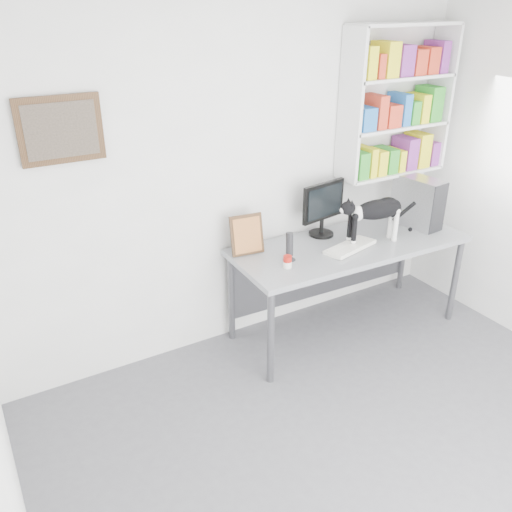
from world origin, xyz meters
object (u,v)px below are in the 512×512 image
Objects in this scene: pc_tower at (417,202)px; speaker at (290,246)px; bookshelf at (397,102)px; desk at (347,287)px; keyboard at (350,247)px; monitor at (322,209)px; leaning_print at (247,234)px; cat at (375,220)px; soup_can at (287,262)px.

pc_tower is 1.88× the size of speaker.
pc_tower is (0.09, -0.28, -0.81)m from bookshelf.
bookshelf is at bearing 38.46° from speaker.
keyboard is (-0.08, -0.09, 0.43)m from desk.
monitor is 0.72m from leaning_print.
cat reaches higher than keyboard.
leaning_print is at bearing 110.59° from soup_can.
speaker is (-0.50, -0.26, -0.12)m from monitor.
speaker is at bearing -174.79° from cat.
bookshelf is 2.64× the size of monitor.
monitor is 4.96× the size of soup_can.
monitor is 0.58m from speaker.
keyboard is at bearing -151.70° from bookshelf.
leaning_print is (-0.75, 0.35, 0.15)m from keyboard.
desk is 0.84m from soup_can.
desk is at bearing 25.44° from speaker.
bookshelf is 0.86m from pc_tower.
speaker is 0.37× the size of cat.
cat reaches higher than leaning_print.
leaning_print is (-0.72, 0.00, -0.07)m from monitor.
leaning_print is (-1.56, 0.24, -0.05)m from pc_tower.
pc_tower is at bearing 25.71° from speaker.
keyboard is 0.75× the size of cat.
desk is 0.63m from cat.
desk is 0.45m from keyboard.
pc_tower is 1.35m from speaker.
monitor is at bearing 114.78° from desk.
soup_can is at bearing 178.71° from pc_tower.
speaker is at bearing 50.70° from soup_can.
monitor reaches higher than pc_tower.
speaker is (-1.34, -0.02, -0.10)m from pc_tower.
pc_tower is at bearing 5.09° from soup_can.
pc_tower is at bearing -71.93° from bookshelf.
pc_tower is 0.57m from cat.
monitor reaches higher than keyboard.
speaker reaches higher than keyboard.
leaning_print is 0.53× the size of cat.
leaning_print is at bearing 154.62° from speaker.
pc_tower is 4.56× the size of soup_can.
pc_tower is at bearing 20.30° from cat.
desk is 20.86× the size of soup_can.
monitor reaches higher than desk.
bookshelf reaches higher than speaker.
bookshelf is 13.09× the size of soup_can.
keyboard is at bearing 15.89° from speaker.
leaning_print is 0.41m from soup_can.
monitor is at bearing 6.66° from leaning_print.
pc_tower is at bearing 3.28° from desk.
leaning_print is 3.45× the size of soup_can.
monitor is 1.09× the size of pc_tower.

